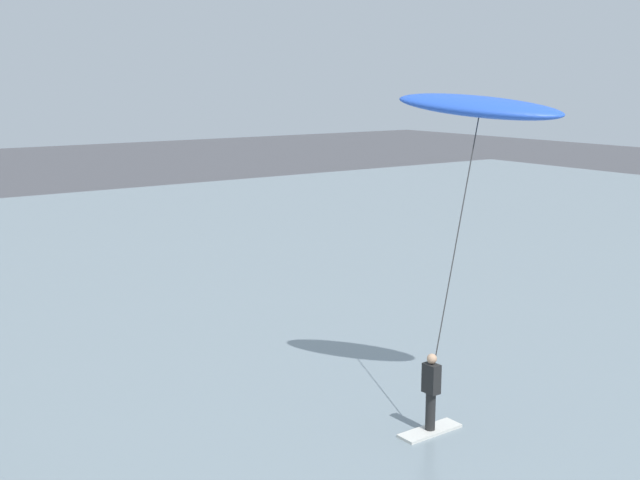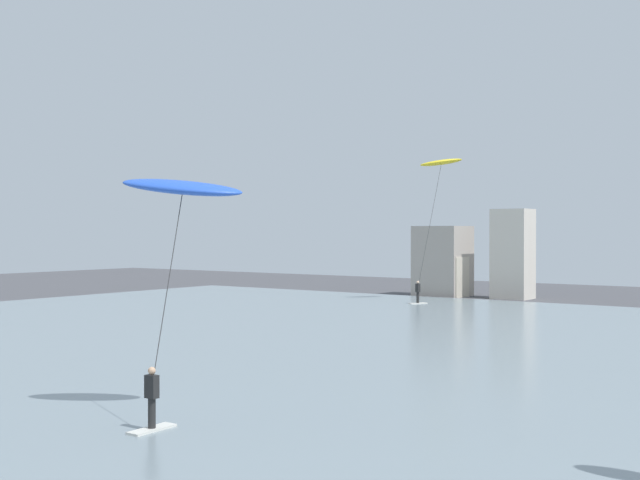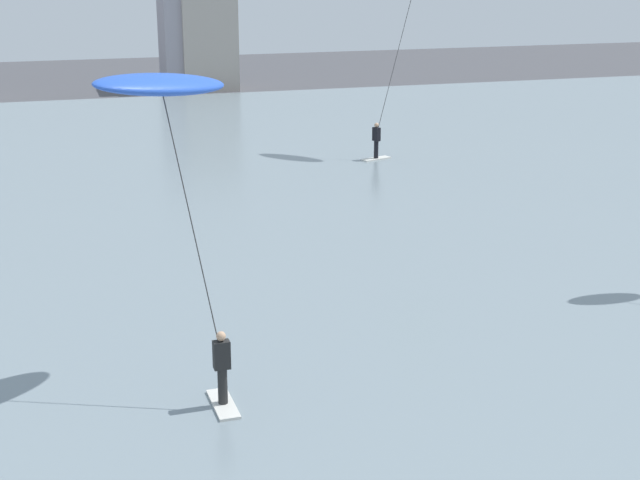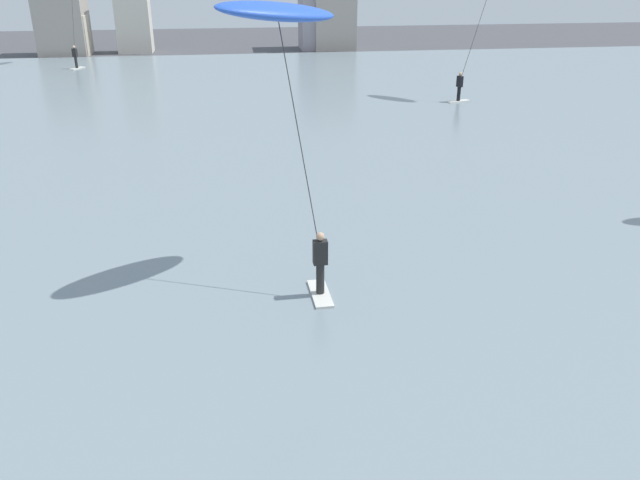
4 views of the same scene
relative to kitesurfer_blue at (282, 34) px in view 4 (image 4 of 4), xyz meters
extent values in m
cube|color=gray|center=(3.71, 15.67, -5.97)|extent=(84.00, 52.00, 0.10)
cube|color=#A89E93|center=(-14.60, 43.96, -3.15)|extent=(3.89, 3.68, 5.75)
cube|color=beige|center=(-14.49, 43.56, -4.40)|extent=(3.84, 2.32, 3.25)
cube|color=beige|center=(-8.86, 44.75, -2.49)|extent=(2.85, 2.48, 7.07)
cube|color=gray|center=(7.20, 44.94, -2.72)|extent=(3.10, 3.81, 6.60)
cube|color=beige|center=(7.76, 44.79, -2.66)|extent=(3.13, 2.22, 6.72)
cube|color=#A89E93|center=(8.58, 44.60, -2.75)|extent=(3.63, 3.78, 6.55)
cube|color=silver|center=(-12.14, 35.40, -5.89)|extent=(0.99, 1.45, 0.06)
cylinder|color=black|center=(-12.14, 35.40, -5.47)|extent=(0.20, 0.20, 0.78)
cube|color=black|center=(-12.14, 35.40, -4.78)|extent=(0.40, 0.34, 0.60)
sphere|color=beige|center=(-12.14, 35.40, -4.37)|extent=(0.20, 0.20, 0.20)
cube|color=silver|center=(11.75, 19.88, -5.89)|extent=(1.47, 0.87, 0.06)
cylinder|color=black|center=(11.75, 19.88, -5.47)|extent=(0.20, 0.20, 0.78)
cube|color=black|center=(11.75, 19.88, -4.78)|extent=(0.32, 0.39, 0.60)
sphere|color=tan|center=(11.75, 19.88, -4.37)|extent=(0.20, 0.20, 0.20)
cylinder|color=#333333|center=(13.12, 20.65, -0.70)|extent=(2.76, 1.57, 8.28)
cube|color=silver|center=(0.65, -1.66, -5.89)|extent=(0.47, 1.41, 0.06)
cylinder|color=black|center=(0.65, -1.66, -5.47)|extent=(0.20, 0.20, 0.78)
cube|color=black|center=(0.65, -1.66, -4.78)|extent=(0.35, 0.23, 0.60)
sphere|color=tan|center=(0.65, -1.66, -4.37)|extent=(0.20, 0.20, 0.20)
cylinder|color=#333333|center=(0.30, -0.75, -2.25)|extent=(0.74, 1.84, 5.17)
ellipsoid|color=blue|center=(-0.06, 0.15, 0.48)|extent=(3.46, 2.86, 0.89)
camera|label=1|loc=(11.82, -12.23, 1.03)|focal=45.58mm
camera|label=2|loc=(16.61, -16.23, -0.78)|focal=45.94mm
camera|label=3|loc=(-2.47, -19.20, 3.13)|focal=53.27mm
camera|label=4|loc=(-1.34, -15.30, 1.60)|focal=36.08mm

